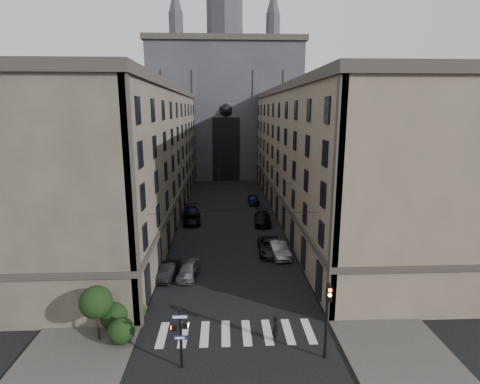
{
  "coord_description": "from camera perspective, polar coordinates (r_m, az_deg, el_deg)",
  "views": [
    {
      "loc": [
        -0.86,
        -18.98,
        15.64
      ],
      "look_at": [
        0.57,
        11.24,
        8.97
      ],
      "focal_mm": 28.0,
      "sensor_mm": 36.0,
      "label": 1
    }
  ],
  "objects": [
    {
      "name": "building_left",
      "position": [
        56.75,
        -15.58,
        5.6
      ],
      "size": [
        13.6,
        60.6,
        18.85
      ],
      "color": "#473F36",
      "rests_on": "ground"
    },
    {
      "name": "car_right_near",
      "position": [
        41.39,
        5.79,
        -8.63
      ],
      "size": [
        2.3,
        5.13,
        1.64
      ],
      "primitive_type": "imported",
      "rotation": [
        0.0,
        0.0,
        0.12
      ],
      "color": "slate",
      "rests_on": "ground"
    },
    {
      "name": "car_right_far",
      "position": [
        63.49,
        2.06,
        -1.14
      ],
      "size": [
        1.79,
        4.43,
        1.51
      ],
      "primitive_type": "imported",
      "rotation": [
        0.0,
        0.0,
        -0.0
      ],
      "color": "black",
      "rests_on": "ground"
    },
    {
      "name": "car_left_midfar",
      "position": [
        53.1,
        -7.29,
        -4.02
      ],
      "size": [
        2.6,
        5.14,
        1.39
      ],
      "primitive_type": "imported",
      "rotation": [
        0.0,
        0.0,
        0.06
      ],
      "color": "black",
      "rests_on": "ground"
    },
    {
      "name": "shrub_cluster",
      "position": [
        28.78,
        -19.06,
        -17.05
      ],
      "size": [
        3.9,
        4.4,
        3.9
      ],
      "color": "black",
      "rests_on": "sidewalk_left"
    },
    {
      "name": "pedestrian_signal_left",
      "position": [
        24.57,
        -9.05,
        -20.57
      ],
      "size": [
        1.02,
        0.38,
        4.0
      ],
      "color": "black",
      "rests_on": "ground"
    },
    {
      "name": "car_left_far",
      "position": [
        55.62,
        -7.49,
        -3.17
      ],
      "size": [
        2.64,
        5.62,
        1.59
      ],
      "primitive_type": "imported",
      "rotation": [
        0.0,
        0.0,
        0.08
      ],
      "color": "black",
      "rests_on": "ground"
    },
    {
      "name": "sidewalk_left",
      "position": [
        57.95,
        -12.21,
        -3.45
      ],
      "size": [
        7.0,
        80.0,
        0.15
      ],
      "primitive_type": "cube",
      "color": "#383533",
      "rests_on": "ground"
    },
    {
      "name": "pedestrian",
      "position": [
        27.49,
        5.42,
        -19.94
      ],
      "size": [
        0.55,
        0.75,
        1.9
      ],
      "primitive_type": "imported",
      "rotation": [
        0.0,
        0.0,
        1.72
      ],
      "color": "black",
      "rests_on": "ground"
    },
    {
      "name": "car_left_midnear",
      "position": [
        36.91,
        -10.86,
        -11.72
      ],
      "size": [
        2.0,
        4.32,
        1.37
      ],
      "primitive_type": "imported",
      "rotation": [
        0.0,
        0.0,
        -0.14
      ],
      "color": "black",
      "rests_on": "ground"
    },
    {
      "name": "tram_wires",
      "position": [
        55.26,
        -1.79,
        3.68
      ],
      "size": [
        14.0,
        60.0,
        0.43
      ],
      "color": "black",
      "rests_on": "ground"
    },
    {
      "name": "ground",
      "position": [
        24.61,
        -0.1,
        -27.04
      ],
      "size": [
        260.0,
        260.0,
        0.0
      ],
      "primitive_type": "plane",
      "color": "black",
      "rests_on": "ground"
    },
    {
      "name": "car_left_near",
      "position": [
        36.73,
        -7.86,
        -11.65
      ],
      "size": [
        2.29,
        4.47,
        1.46
      ],
      "primitive_type": "imported",
      "rotation": [
        0.0,
        0.0,
        -0.14
      ],
      "color": "gray",
      "rests_on": "ground"
    },
    {
      "name": "traffic_light_right",
      "position": [
        25.12,
        13.17,
        -17.38
      ],
      "size": [
        0.34,
        0.5,
        5.2
      ],
      "color": "black",
      "rests_on": "ground"
    },
    {
      "name": "sidewalk_right",
      "position": [
        58.26,
        8.65,
        -3.22
      ],
      "size": [
        7.0,
        80.0,
        0.15
      ],
      "primitive_type": "cube",
      "color": "#383533",
      "rests_on": "ground"
    },
    {
      "name": "gothic_tower",
      "position": [
        93.97,
        -2.25,
        13.73
      ],
      "size": [
        35.0,
        23.0,
        58.0
      ],
      "color": "#2D2D33",
      "rests_on": "ground"
    },
    {
      "name": "zebra_crossing",
      "position": [
        28.64,
        -0.59,
        -20.66
      ],
      "size": [
        11.0,
        3.2,
        0.01
      ],
      "primitive_type": "cube",
      "color": "beige",
      "rests_on": "ground"
    },
    {
      "name": "building_right",
      "position": [
        57.16,
        11.86,
        5.84
      ],
      "size": [
        13.6,
        60.6,
        18.85
      ],
      "color": "brown",
      "rests_on": "ground"
    },
    {
      "name": "car_right_midnear",
      "position": [
        42.18,
        4.59,
        -8.27
      ],
      "size": [
        2.74,
        5.6,
        1.53
      ],
      "primitive_type": "imported",
      "rotation": [
        0.0,
        0.0,
        -0.04
      ],
      "color": "black",
      "rests_on": "ground"
    },
    {
      "name": "car_right_midfar",
      "position": [
        52.39,
        3.43,
        -4.05
      ],
      "size": [
        2.66,
        5.68,
        1.6
      ],
      "primitive_type": "imported",
      "rotation": [
        0.0,
        0.0,
        -0.08
      ],
      "color": "black",
      "rests_on": "ground"
    }
  ]
}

